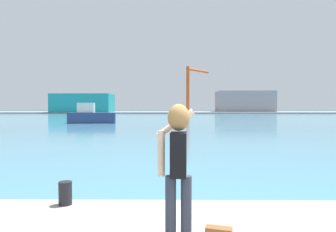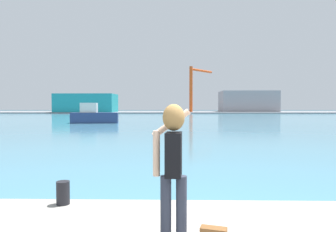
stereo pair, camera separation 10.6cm
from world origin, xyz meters
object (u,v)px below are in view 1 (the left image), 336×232
object	(u,v)px
harbor_bollard	(65,193)
boat_moored	(91,116)
warehouse_left	(83,103)
person_photographer	(178,157)
warehouse_right	(244,101)
port_crane	(191,84)

from	to	relation	value
harbor_bollard	boat_moored	world-z (taller)	boat_moored
boat_moored	warehouse_left	size ratio (longest dim) A/B	0.35
person_photographer	harbor_bollard	xyz separation A→B (m)	(-1.92, 1.34, -0.86)
warehouse_left	warehouse_right	bearing A→B (deg)	7.27
harbor_bollard	warehouse_right	xyz separation A→B (m)	(25.23, 91.73, 2.91)
warehouse_left	warehouse_right	xyz separation A→B (m)	(49.83, 6.36, 0.54)
warehouse_left	port_crane	distance (m)	33.12
person_photographer	boat_moored	distance (m)	35.89
harbor_bollard	warehouse_left	bearing A→B (deg)	106.07
boat_moored	warehouse_left	xyz separation A→B (m)	(-16.24, 52.32, 2.13)
warehouse_left	port_crane	xyz separation A→B (m)	(32.50, 2.39, 5.92)
person_photographer	boat_moored	bearing A→B (deg)	20.71
person_photographer	harbor_bollard	bearing A→B (deg)	59.26
boat_moored	warehouse_right	xyz separation A→B (m)	(33.59, 58.68, 2.67)
harbor_bollard	port_crane	xyz separation A→B (m)	(7.90, 87.76, 8.29)
harbor_bollard	warehouse_right	size ratio (longest dim) A/B	0.02
person_photographer	warehouse_left	xyz separation A→B (m)	(-26.52, 86.71, 1.51)
person_photographer	warehouse_right	bearing A→B (deg)	-10.00
harbor_bollard	warehouse_right	distance (m)	95.18
boat_moored	person_photographer	bearing A→B (deg)	-80.51
harbor_bollard	port_crane	distance (m)	88.50
warehouse_right	boat_moored	bearing A→B (deg)	-119.79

